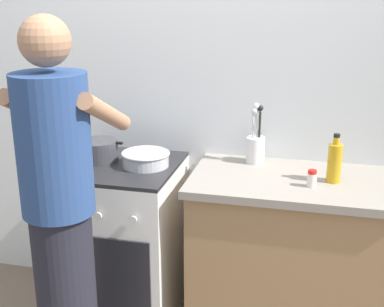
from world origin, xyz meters
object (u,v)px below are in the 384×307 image
Objects in this scene: stove_range at (124,241)px; utensil_crock at (255,146)px; spice_bottle at (312,179)px; pot at (98,150)px; mixing_bowl at (146,158)px; oil_bottle at (335,162)px; person at (61,220)px.

utensil_crock reaches higher than stove_range.
spice_bottle is (0.99, -0.09, 0.49)m from stove_range.
mixing_bowl is at bearing -6.28° from pot.
spice_bottle is at bearing -137.19° from oil_bottle.
utensil_crock reaches higher than mixing_bowl.
pot is (-0.14, 0.04, 0.51)m from stove_range.
pot is 0.87× the size of utensil_crock.
mixing_bowl is 3.10× the size of spice_bottle.
stove_range is 3.76× the size of oil_bottle.
mixing_bowl is 0.59m from utensil_crock.
pot is at bearing 99.83° from person.
oil_bottle is 1.29m from person.
pot is at bearing 162.98° from stove_range.
stove_range is at bearing -175.08° from mixing_bowl.
oil_bottle is (0.40, -0.20, 0.01)m from utensil_crock.
pot is 0.17× the size of person.
stove_range is 3.50× the size of mixing_bowl.
stove_range is at bearing 174.83° from spice_bottle.
mixing_bowl is 0.86m from spice_bottle.
spice_bottle reaches higher than stove_range.
utensil_crock reaches higher than oil_bottle.
person is (-0.72, -0.83, -0.13)m from utensil_crock.
person is (-1.02, -0.53, -0.08)m from spice_bottle.
mixing_bowl is (0.28, -0.03, -0.01)m from pot.
utensil_crock is at bearing 135.73° from spice_bottle.
pot is 1.24m from oil_bottle.
utensil_crock is at bearing 10.98° from pot.
mixing_bowl is at bearing -160.80° from utensil_crock.
mixing_bowl is (0.14, 0.01, 0.49)m from stove_range.
mixing_bowl reaches higher than stove_range.
pot reaches higher than stove_range.
mixing_bowl is 0.79× the size of utensil_crock.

